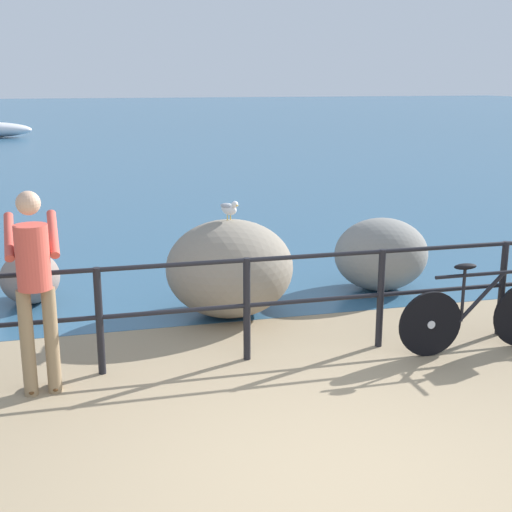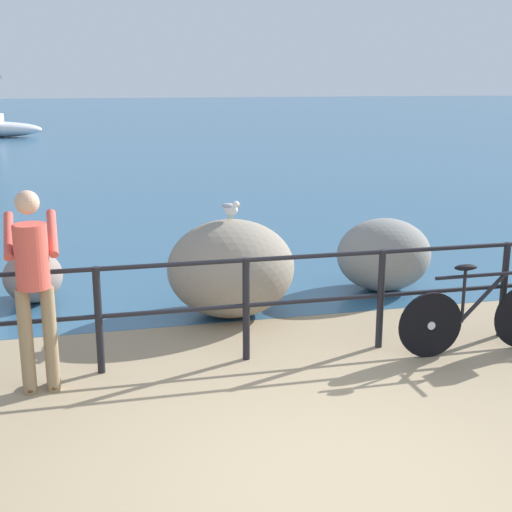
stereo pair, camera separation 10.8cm
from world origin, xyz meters
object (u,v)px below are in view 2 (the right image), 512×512
breakwater_boulder_main (231,268)px  seagull (230,208)px  person_at_railing (34,282)px  breakwater_boulder_left (33,276)px  breakwater_boulder_right (384,255)px  bicycle (493,307)px

breakwater_boulder_main → seagull: seagull is taller
breakwater_boulder_main → seagull: size_ratio=4.32×
person_at_railing → breakwater_boulder_main: 2.62m
breakwater_boulder_left → seagull: seagull is taller
breakwater_boulder_right → seagull: bearing=-166.7°
breakwater_boulder_main → seagull: (0.00, 0.01, 0.70)m
bicycle → breakwater_boulder_main: bearing=143.5°
breakwater_boulder_left → breakwater_boulder_right: bearing=-7.2°
seagull → bicycle: bearing=31.9°
bicycle → seagull: seagull is taller
bicycle → breakwater_boulder_main: 2.86m
person_at_railing → bicycle: bearing=-94.2°
person_at_railing → breakwater_boulder_right: bearing=-66.1°
breakwater_boulder_main → breakwater_boulder_left: bearing=154.9°
breakwater_boulder_right → breakwater_boulder_main: bearing=-166.4°
person_at_railing → breakwater_boulder_main: (2.02, 1.61, -0.43)m
person_at_railing → seagull: person_at_railing is taller
breakwater_boulder_main → seagull: 0.70m
person_at_railing → breakwater_boulder_right: 4.66m
bicycle → person_at_railing: size_ratio=0.96×
breakwater_boulder_right → seagull: seagull is taller
bicycle → breakwater_boulder_right: 2.20m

